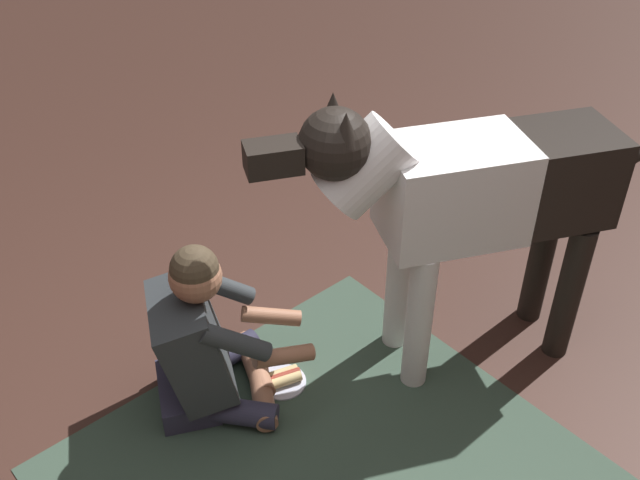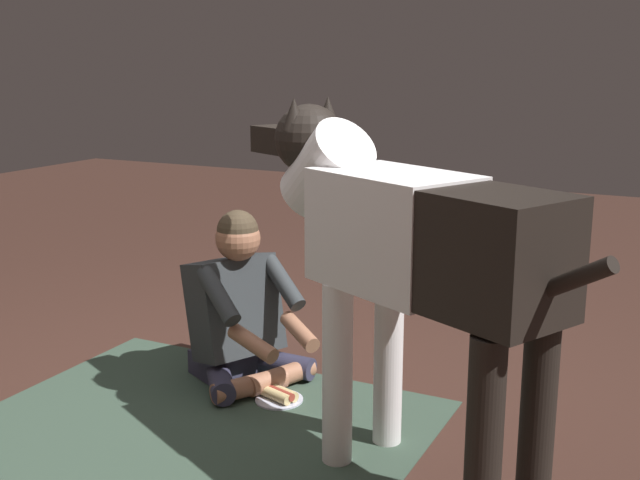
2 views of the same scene
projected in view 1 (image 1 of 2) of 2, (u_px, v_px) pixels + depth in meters
ground_plane at (303, 443)px, 3.08m from camera, size 13.50×13.50×0.00m
person_sitting_on_floor at (205, 342)px, 3.08m from camera, size 0.73×0.63×0.82m
large_dog at (468, 196)px, 2.99m from camera, size 1.57×0.87×1.36m
hot_dog_on_plate at (282, 379)px, 3.33m from camera, size 0.22×0.22×0.06m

